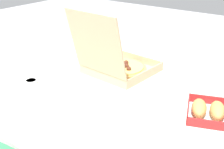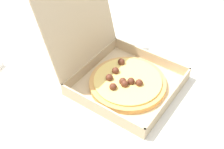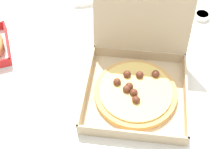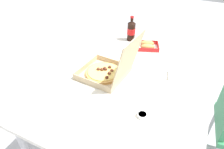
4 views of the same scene
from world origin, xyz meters
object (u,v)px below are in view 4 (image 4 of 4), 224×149
at_px(bread_side_box, 147,46).
at_px(paper_menu, 174,111).
at_px(pizza_box_open, 108,70).
at_px(dipping_sauce_cup, 142,115).
at_px(cola_bottle, 131,30).
at_px(napkin_pile, 177,76).

relative_size(bread_side_box, paper_menu, 1.10).
xyz_separation_m(pizza_box_open, dipping_sauce_cup, (0.25, 0.34, -0.04)).
bearing_deg(cola_bottle, bread_side_box, 64.22).
relative_size(cola_bottle, napkin_pile, 2.04).
bearing_deg(bread_side_box, cola_bottle, -115.78).
relative_size(pizza_box_open, paper_menu, 1.89).
bearing_deg(bread_side_box, napkin_pile, 44.73).
relative_size(cola_bottle, dipping_sauce_cup, 4.00).
xyz_separation_m(bread_side_box, paper_menu, (0.64, 0.36, -0.02)).
bearing_deg(bread_side_box, paper_menu, 29.29).
bearing_deg(cola_bottle, pizza_box_open, 5.88).
bearing_deg(napkin_pile, dipping_sauce_cup, -12.48).
height_order(bread_side_box, paper_menu, bread_side_box).
distance_m(bread_side_box, dipping_sauce_cup, 0.79).
distance_m(paper_menu, dipping_sauce_cup, 0.19).
height_order(paper_menu, napkin_pile, napkin_pile).
height_order(napkin_pile, dipping_sauce_cup, same).
height_order(pizza_box_open, cola_bottle, pizza_box_open).
bearing_deg(cola_bottle, dipping_sauce_cup, 25.09).
relative_size(pizza_box_open, cola_bottle, 1.78).
xyz_separation_m(bread_side_box, dipping_sauce_cup, (0.76, 0.21, -0.01)).
xyz_separation_m(paper_menu, dipping_sauce_cup, (0.11, -0.15, 0.01)).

